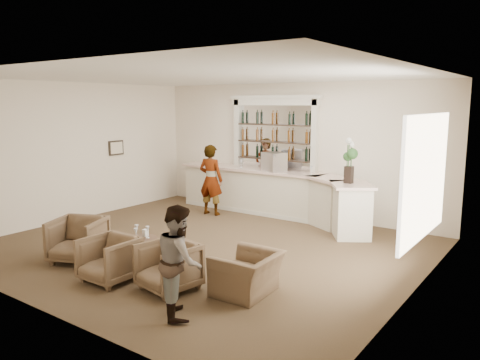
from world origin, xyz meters
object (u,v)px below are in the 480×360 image
(cocktail_table, at_px, (141,252))
(espresso_machine, at_px, (274,162))
(sommelier, at_px, (211,180))
(armchair_right, at_px, (168,266))
(armchair_center, at_px, (109,259))
(flower_vase, at_px, (349,158))
(armchair_left, at_px, (78,240))
(guest, at_px, (179,261))
(armchair_far, at_px, (247,274))
(bar_counter, at_px, (276,194))

(cocktail_table, xyz_separation_m, espresso_machine, (-0.05, 4.49, 1.12))
(sommelier, distance_m, armchair_right, 4.92)
(armchair_center, xyz_separation_m, flower_vase, (2.03, 4.66, 1.31))
(sommelier, distance_m, espresso_machine, 1.66)
(armchair_left, height_order, armchair_right, armchair_left)
(cocktail_table, relative_size, armchair_right, 0.73)
(armchair_right, bearing_deg, flower_vase, 86.93)
(sommelier, bearing_deg, cocktail_table, 103.47)
(guest, relative_size, armchair_far, 1.58)
(armchair_left, bearing_deg, armchair_far, -14.62)
(flower_vase, bearing_deg, bar_counter, 164.74)
(bar_counter, relative_size, armchair_far, 6.00)
(armchair_right, bearing_deg, armchair_center, -153.61)
(sommelier, xyz_separation_m, armchair_far, (3.62, -3.60, -0.58))
(armchair_center, distance_m, armchair_right, 1.05)
(bar_counter, distance_m, espresso_machine, 0.80)
(armchair_left, distance_m, flower_vase, 5.59)
(guest, height_order, espresso_machine, espresso_machine)
(guest, bearing_deg, flower_vase, -51.21)
(bar_counter, height_order, armchair_right, bar_counter)
(armchair_far, bearing_deg, armchair_right, -64.77)
(bar_counter, xyz_separation_m, armchair_center, (0.10, -5.24, -0.21))
(cocktail_table, xyz_separation_m, flower_vase, (2.16, 3.89, 1.42))
(sommelier, height_order, guest, sommelier)
(espresso_machine, xyz_separation_m, flower_vase, (2.21, -0.60, 0.30))
(cocktail_table, relative_size, espresso_machine, 1.13)
(armchair_far, distance_m, flower_vase, 4.04)
(cocktail_table, height_order, espresso_machine, espresso_machine)
(cocktail_table, distance_m, flower_vase, 4.67)
(bar_counter, xyz_separation_m, armchair_far, (2.16, -4.38, -0.26))
(sommelier, height_order, flower_vase, flower_vase)
(bar_counter, relative_size, cocktail_table, 9.67)
(guest, relative_size, espresso_machine, 2.87)
(sommelier, relative_size, armchair_far, 1.87)
(armchair_far, bearing_deg, sommelier, -137.99)
(guest, bearing_deg, armchair_far, -64.60)
(espresso_machine, bearing_deg, armchair_left, -78.24)
(bar_counter, xyz_separation_m, armchair_left, (-1.14, -4.94, -0.18))
(guest, relative_size, armchair_right, 1.86)
(bar_counter, distance_m, armchair_right, 5.07)
(armchair_right, xyz_separation_m, armchair_far, (1.06, 0.57, -0.06))
(armchair_center, bearing_deg, flower_vase, 65.92)
(cocktail_table, distance_m, armchair_far, 2.20)
(armchair_far, bearing_deg, bar_counter, -156.84)
(bar_counter, distance_m, sommelier, 1.68)
(armchair_left, xyz_separation_m, flower_vase, (3.26, 4.36, 1.28))
(bar_counter, bearing_deg, flower_vase, -15.26)
(bar_counter, bearing_deg, sommelier, -151.86)
(cocktail_table, distance_m, sommelier, 4.01)
(armchair_center, bearing_deg, espresso_machine, 91.39)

